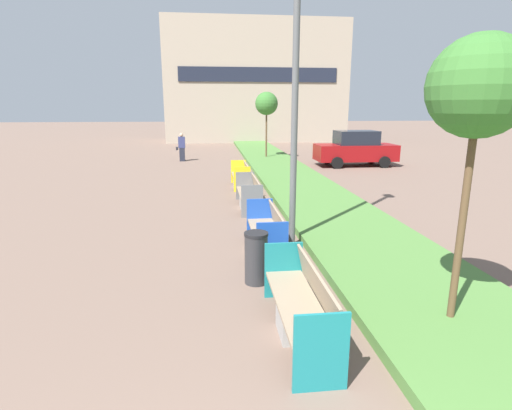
# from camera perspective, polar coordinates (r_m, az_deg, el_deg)

# --- Properties ---
(planter_grass_strip) EXTENTS (2.80, 120.00, 0.18)m
(planter_grass_strip) POSITION_cam_1_polar(r_m,az_deg,el_deg) (13.38, 8.54, 0.83)
(planter_grass_strip) COLOR #4C7A38
(planter_grass_strip) RESTS_ON ground
(building_backdrop) EXTENTS (16.09, 5.45, 10.45)m
(building_backdrop) POSITION_cam_1_polar(r_m,az_deg,el_deg) (38.17, -0.11, 17.05)
(building_backdrop) COLOR tan
(building_backdrop) RESTS_ON ground
(bench_teal_frame) EXTENTS (0.65, 2.32, 0.94)m
(bench_teal_frame) POSITION_cam_1_polar(r_m,az_deg,el_deg) (5.66, 6.46, -14.59)
(bench_teal_frame) COLOR #9E9B96
(bench_teal_frame) RESTS_ON ground
(bench_blue_frame) EXTENTS (0.65, 2.04, 0.94)m
(bench_blue_frame) POSITION_cam_1_polar(r_m,az_deg,el_deg) (8.68, 1.57, -4.27)
(bench_blue_frame) COLOR #9E9B96
(bench_blue_frame) RESTS_ON ground
(bench_grey_frame) EXTENTS (0.65, 2.36, 0.94)m
(bench_grey_frame) POSITION_cam_1_polar(r_m,az_deg,el_deg) (12.42, -0.92, 1.32)
(bench_grey_frame) COLOR #9E9B96
(bench_grey_frame) RESTS_ON ground
(bench_yellow_frame) EXTENTS (0.65, 1.92, 0.94)m
(bench_yellow_frame) POSITION_cam_1_polar(r_m,az_deg,el_deg) (15.70, -2.13, 3.90)
(bench_yellow_frame) COLOR #9E9B96
(bench_yellow_frame) RESTS_ON ground
(litter_bin) EXTENTS (0.43, 0.43, 0.94)m
(litter_bin) POSITION_cam_1_polar(r_m,az_deg,el_deg) (7.11, 0.02, -7.55)
(litter_bin) COLOR #2D2D30
(litter_bin) RESTS_ON ground
(street_lamp_post) EXTENTS (0.24, 0.44, 8.81)m
(street_lamp_post) POSITION_cam_1_polar(r_m,az_deg,el_deg) (8.82, 5.85, 25.09)
(street_lamp_post) COLOR #56595B
(street_lamp_post) RESTS_ON ground
(sapling_tree_near) EXTENTS (1.28, 1.28, 3.94)m
(sapling_tree_near) POSITION_cam_1_polar(r_m,az_deg,el_deg) (5.82, 29.29, 14.28)
(sapling_tree_near) COLOR brown
(sapling_tree_near) RESTS_ON ground
(sapling_tree_far) EXTENTS (1.33, 1.33, 3.94)m
(sapling_tree_far) POSITION_cam_1_polar(r_m,az_deg,el_deg) (24.00, 1.51, 14.25)
(sapling_tree_far) COLOR brown
(sapling_tree_far) RESTS_ON ground
(pedestrian_walking) EXTENTS (0.53, 0.24, 1.62)m
(pedestrian_walking) POSITION_cam_1_polar(r_m,az_deg,el_deg) (23.71, -10.57, 8.14)
(pedestrian_walking) COLOR #232633
(pedestrian_walking) RESTS_ON ground
(parked_car_distant) EXTENTS (4.21, 2.00, 1.86)m
(parked_car_distant) POSITION_cam_1_polar(r_m,az_deg,el_deg) (22.08, 14.02, 7.81)
(parked_car_distant) COLOR maroon
(parked_car_distant) RESTS_ON ground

